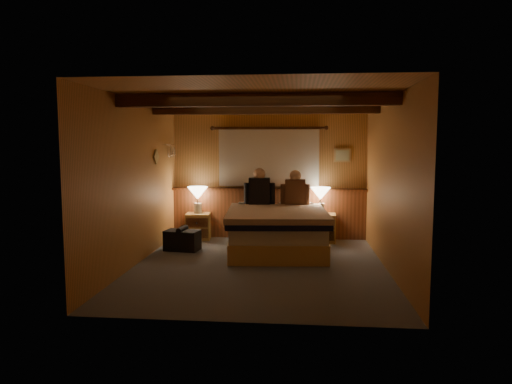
# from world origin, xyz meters

# --- Properties ---
(floor) EXTENTS (4.20, 4.20, 0.00)m
(floor) POSITION_xyz_m (0.00, 0.00, 0.00)
(floor) COLOR #494D57
(floor) RESTS_ON ground
(ceiling) EXTENTS (4.20, 4.20, 0.00)m
(ceiling) POSITION_xyz_m (0.00, 0.00, 2.40)
(ceiling) COLOR #D18A4E
(ceiling) RESTS_ON wall_back
(wall_back) EXTENTS (3.60, 0.00, 3.60)m
(wall_back) POSITION_xyz_m (0.00, 2.10, 1.20)
(wall_back) COLOR #CD8749
(wall_back) RESTS_ON floor
(wall_left) EXTENTS (0.00, 4.20, 4.20)m
(wall_left) POSITION_xyz_m (-1.80, 0.00, 1.20)
(wall_left) COLOR #CD8749
(wall_left) RESTS_ON floor
(wall_right) EXTENTS (0.00, 4.20, 4.20)m
(wall_right) POSITION_xyz_m (1.80, 0.00, 1.20)
(wall_right) COLOR #CD8749
(wall_right) RESTS_ON floor
(wall_front) EXTENTS (3.60, 0.00, 3.60)m
(wall_front) POSITION_xyz_m (0.00, -2.10, 1.20)
(wall_front) COLOR #CD8749
(wall_front) RESTS_ON floor
(wainscot) EXTENTS (3.60, 0.23, 0.94)m
(wainscot) POSITION_xyz_m (0.00, 2.04, 0.49)
(wainscot) COLOR brown
(wainscot) RESTS_ON wall_back
(curtain_window) EXTENTS (2.18, 0.09, 1.11)m
(curtain_window) POSITION_xyz_m (0.00, 2.03, 1.52)
(curtain_window) COLOR #4C2E13
(curtain_window) RESTS_ON wall_back
(ceiling_beams) EXTENTS (3.60, 1.65, 0.16)m
(ceiling_beams) POSITION_xyz_m (0.00, 0.15, 2.31)
(ceiling_beams) COLOR #4C2E13
(ceiling_beams) RESTS_ON ceiling
(coat_rail) EXTENTS (0.05, 0.55, 0.24)m
(coat_rail) POSITION_xyz_m (-1.72, 1.58, 1.67)
(coat_rail) COLOR silver
(coat_rail) RESTS_ON wall_left
(framed_print) EXTENTS (0.30, 0.04, 0.25)m
(framed_print) POSITION_xyz_m (1.35, 2.08, 1.55)
(framed_print) COLOR tan
(framed_print) RESTS_ON wall_back
(bed) EXTENTS (1.72, 2.14, 0.69)m
(bed) POSITION_xyz_m (0.21, 0.97, 0.36)
(bed) COLOR tan
(bed) RESTS_ON floor
(nightstand_left) EXTENTS (0.48, 0.44, 0.48)m
(nightstand_left) POSITION_xyz_m (-1.29, 1.78, 0.24)
(nightstand_left) COLOR tan
(nightstand_left) RESTS_ON floor
(nightstand_right) EXTENTS (0.48, 0.44, 0.51)m
(nightstand_right) POSITION_xyz_m (1.00, 1.77, 0.25)
(nightstand_right) COLOR tan
(nightstand_right) RESTS_ON floor
(lamp_left) EXTENTS (0.37, 0.37, 0.49)m
(lamp_left) POSITION_xyz_m (-1.30, 1.81, 0.83)
(lamp_left) COLOR silver
(lamp_left) RESTS_ON nightstand_left
(lamp_right) EXTENTS (0.36, 0.36, 0.47)m
(lamp_right) POSITION_xyz_m (0.95, 1.82, 0.84)
(lamp_right) COLOR silver
(lamp_right) RESTS_ON nightstand_right
(person_left) EXTENTS (0.55, 0.24, 0.67)m
(person_left) POSITION_xyz_m (-0.14, 1.63, 0.95)
(person_left) COLOR black
(person_left) RESTS_ON bed
(person_right) EXTENTS (0.52, 0.21, 0.64)m
(person_right) POSITION_xyz_m (0.50, 1.66, 0.94)
(person_right) COLOR #513120
(person_right) RESTS_ON bed
(duffel_bag) EXTENTS (0.60, 0.41, 0.40)m
(duffel_bag) POSITION_xyz_m (-1.36, 0.88, 0.17)
(duffel_bag) COLOR black
(duffel_bag) RESTS_ON floor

